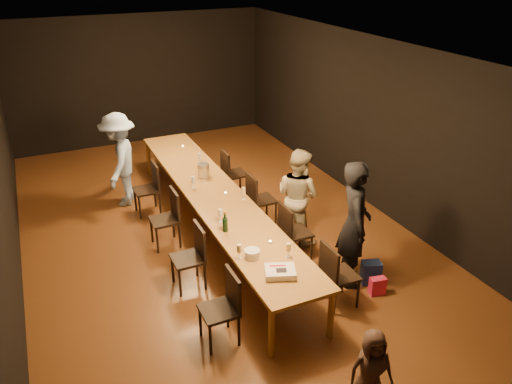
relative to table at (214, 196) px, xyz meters
name	(u,v)px	position (x,y,z in m)	size (l,w,h in m)	color
ground	(216,233)	(0.00, 0.00, -0.70)	(10.00, 10.00, 0.00)	#4A2C12
room_shell	(211,114)	(0.00, 0.00, 1.38)	(6.04, 10.04, 3.02)	black
table	(214,196)	(0.00, 0.00, 0.00)	(0.90, 6.00, 0.75)	olive
chair_right_0	(340,274)	(0.85, -2.40, -0.24)	(0.42, 0.42, 0.93)	black
chair_right_1	(296,232)	(0.85, -1.20, -0.24)	(0.42, 0.42, 0.93)	black
chair_right_2	(262,199)	(0.85, 0.00, -0.24)	(0.42, 0.42, 0.93)	black
chair_right_3	(235,173)	(0.85, 1.20, -0.24)	(0.42, 0.42, 0.93)	black
chair_left_0	(219,310)	(-0.85, -2.40, -0.24)	(0.42, 0.42, 0.93)	black
chair_left_1	(188,258)	(-0.85, -1.20, -0.24)	(0.42, 0.42, 0.93)	black
chair_left_2	(164,219)	(-0.85, 0.00, -0.24)	(0.42, 0.42, 0.93)	black
chair_left_3	(146,189)	(-0.85, 1.20, -0.24)	(0.42, 0.42, 0.93)	black
woman_birthday	(354,224)	(1.29, -2.02, 0.22)	(0.67, 0.44, 1.84)	black
woman_tan	(298,196)	(1.15, -0.69, 0.08)	(0.76, 0.59, 1.56)	#C2B491
man_blue	(120,160)	(-1.15, 1.77, 0.16)	(1.12, 0.64, 1.73)	#93B1E4
child	(371,370)	(0.21, -3.93, -0.22)	(0.47, 0.30, 0.95)	#3E2A23
gift_bag_red	(377,286)	(1.45, -2.46, -0.57)	(0.22, 0.12, 0.26)	#D9204C
gift_bag_blue	(371,272)	(1.53, -2.19, -0.53)	(0.27, 0.18, 0.33)	#2A48B7
birthday_cake	(280,272)	(-0.06, -2.43, 0.09)	(0.45, 0.40, 0.09)	white
plate_stack	(252,254)	(-0.21, -1.95, 0.10)	(0.20, 0.20, 0.11)	white
champagne_bottle	(225,221)	(-0.28, -1.19, 0.20)	(0.07, 0.07, 0.31)	black
ice_bucket	(203,170)	(0.06, 0.70, 0.17)	(0.21, 0.21, 0.23)	silver
wineglass_0	(239,251)	(-0.37, -1.90, 0.15)	(0.06, 0.06, 0.21)	beige
wineglass_1	(288,250)	(0.21, -2.13, 0.15)	(0.06, 0.06, 0.21)	beige
wineglass_2	(220,216)	(-0.25, -0.92, 0.15)	(0.06, 0.06, 0.21)	silver
wineglass_3	(244,194)	(0.34, -0.40, 0.15)	(0.06, 0.06, 0.21)	beige
wineglass_4	(193,182)	(-0.24, 0.33, 0.15)	(0.06, 0.06, 0.21)	silver
wineglass_5	(200,159)	(0.18, 1.25, 0.15)	(0.06, 0.06, 0.21)	silver
tealight_near	(270,242)	(0.15, -1.73, 0.06)	(0.05, 0.05, 0.03)	#B2B7B2
tealight_mid	(226,194)	(0.15, -0.11, 0.06)	(0.05, 0.05, 0.03)	#B2B7B2
tealight_far	(183,147)	(0.15, 2.20, 0.06)	(0.05, 0.05, 0.03)	#B2B7B2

